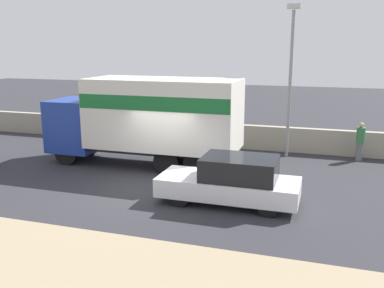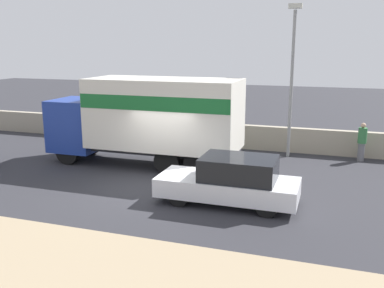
{
  "view_description": "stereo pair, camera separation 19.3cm",
  "coord_description": "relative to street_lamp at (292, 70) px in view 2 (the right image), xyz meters",
  "views": [
    {
      "loc": [
        5.73,
        -13.04,
        4.85
      ],
      "look_at": [
        1.26,
        0.99,
        1.43
      ],
      "focal_mm": 40.0,
      "sensor_mm": 36.0,
      "label": 1
    },
    {
      "loc": [
        5.92,
        -12.99,
        4.85
      ],
      "look_at": [
        1.26,
        0.99,
        1.43
      ],
      "focal_mm": 40.0,
      "sensor_mm": 36.0,
      "label": 2
    }
  ],
  "objects": [
    {
      "name": "ground_plane",
      "position": [
        -4.14,
        -5.86,
        -3.8
      ],
      "size": [
        80.0,
        80.0,
        0.0
      ],
      "primitive_type": "plane",
      "color": "#2D2D33"
    },
    {
      "name": "dirt_shoulder_foreground",
      "position": [
        -4.14,
        -12.45,
        -3.78
      ],
      "size": [
        60.0,
        5.58,
        0.04
      ],
      "color": "#9E896B",
      "rests_on": "ground_plane"
    },
    {
      "name": "stone_wall_backdrop",
      "position": [
        -4.14,
        0.93,
        -3.23
      ],
      "size": [
        60.0,
        0.35,
        1.14
      ],
      "color": "#A39984",
      "rests_on": "ground_plane"
    },
    {
      "name": "street_lamp",
      "position": [
        0.0,
        0.0,
        0.0
      ],
      "size": [
        0.56,
        0.28,
        6.52
      ],
      "color": "gray",
      "rests_on": "ground_plane"
    },
    {
      "name": "box_truck",
      "position": [
        -5.18,
        -3.27,
        -1.72
      ],
      "size": [
        7.96,
        2.55,
        3.57
      ],
      "rotation": [
        0.0,
        0.0,
        3.14
      ],
      "color": "navy",
      "rests_on": "ground_plane"
    },
    {
      "name": "car_hatchback",
      "position": [
        -1.07,
        -6.47,
        -3.06
      ],
      "size": [
        4.36,
        1.72,
        1.52
      ],
      "rotation": [
        0.0,
        0.0,
        3.14
      ],
      "color": "silver",
      "rests_on": "ground_plane"
    },
    {
      "name": "pedestrian",
      "position": [
        3.04,
        0.2,
        -2.94
      ],
      "size": [
        0.36,
        0.36,
        1.66
      ],
      "color": "slate",
      "rests_on": "ground_plane"
    }
  ]
}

